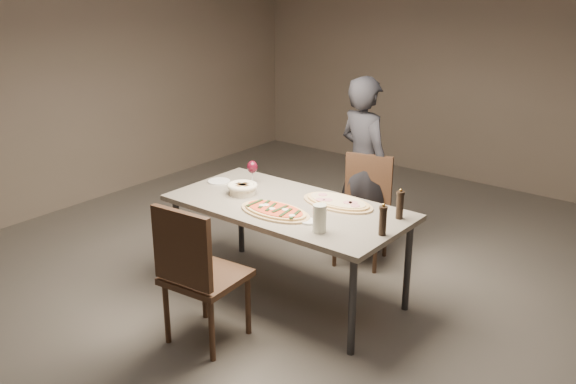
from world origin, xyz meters
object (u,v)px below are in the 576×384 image
Objects in this scene: bread_basket at (242,188)px; carafe at (320,218)px; ham_pizza at (338,202)px; pepper_mill_left at (400,204)px; chair_near at (196,269)px; chair_far at (365,203)px; diner at (364,165)px; dining_table at (288,212)px; zucchini_pizza at (275,211)px.

carafe reaches higher than bread_basket.
ham_pizza is at bearing 21.16° from bread_basket.
pepper_mill_left is 0.22× the size of chair_near.
bread_basket is at bearing 45.56° from chair_far.
carafe is at bearing 91.09° from chair_far.
bread_basket is 0.23× the size of chair_near.
carafe is at bearing 128.76° from diner.
dining_table is at bearing 150.85° from carafe.
carafe reaches higher than zucchini_pizza.
chair_far is (-0.39, 1.21, -0.34)m from carafe.
zucchini_pizza is at bearing 170.03° from carafe.
pepper_mill_left is (0.78, 0.27, 0.16)m from dining_table.
dining_table is 3.11× the size of ham_pizza.
diner is (-0.52, 1.39, -0.07)m from carafe.
dining_table is 8.15× the size of pepper_mill_left.
ham_pizza is 0.58× the size of chair_near.
diner is (-0.33, 0.89, 0.01)m from ham_pizza.
bread_basket is 0.93m from carafe.
pepper_mill_left is at bearing 19.27° from dining_table.
carafe reaches higher than chair_far.
chair_far reaches higher than ham_pizza.
bread_basket is at bearing -134.63° from ham_pizza.
bread_basket is at bearing 165.55° from carafe.
bread_basket is (-0.45, 0.15, 0.03)m from zucchini_pizza.
diner is (-0.00, 2.03, 0.21)m from chair_near.
carafe is at bearing -29.15° from dining_table.
pepper_mill_left reaches higher than carafe.
bread_basket is 0.15× the size of diner.
dining_table is at bearing 112.96° from zucchini_pizza.
ham_pizza is at bearing 88.61° from chair_far.
bread_basket is at bearing -165.69° from pepper_mill_left.
zucchini_pizza is at bearing -148.42° from pepper_mill_left.
zucchini_pizza is 0.46m from carafe.
diner is at bearing 110.60° from carafe.
diner is (0.38, 1.16, -0.02)m from bread_basket.
bread_basket is 1.24m from pepper_mill_left.
chair_far is at bearing 129.51° from ham_pizza.
bread_basket is at bearing 175.10° from zucchini_pizza.
bread_basket is 0.98m from chair_near.
chair_near is (-0.33, -1.14, -0.20)m from ham_pizza.
diner is at bearing 133.97° from pepper_mill_left.
chair_far is (0.14, 1.85, -0.06)m from chair_near.
dining_table is 9.39× the size of carafe.
carafe is 0.21× the size of chair_far.
dining_table is at bearing 67.84° from chair_far.
pepper_mill_left is at bearing 152.13° from diner.
dining_table is 0.20m from zucchini_pizza.
chair_near is at bearing -124.93° from pepper_mill_left.
pepper_mill_left is at bearing 60.77° from carafe.
chair_near reaches higher than bread_basket.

